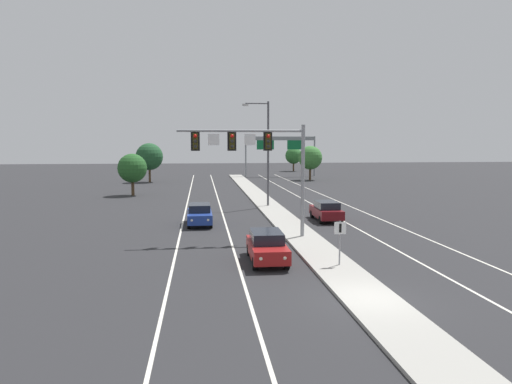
# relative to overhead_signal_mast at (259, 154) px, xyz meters

# --- Properties ---
(ground_plane) EXTENTS (260.00, 260.00, 0.00)m
(ground_plane) POSITION_rel_overhead_signal_mast_xyz_m (2.88, -12.32, -5.52)
(ground_plane) COLOR #28282B
(median_island) EXTENTS (2.40, 110.00, 0.15)m
(median_island) POSITION_rel_overhead_signal_mast_xyz_m (2.88, 5.68, -5.45)
(median_island) COLOR #9E9B93
(median_island) RESTS_ON ground
(lane_stripe_oncoming_center) EXTENTS (0.14, 100.00, 0.01)m
(lane_stripe_oncoming_center) POSITION_rel_overhead_signal_mast_xyz_m (-1.82, 12.68, -5.52)
(lane_stripe_oncoming_center) COLOR silver
(lane_stripe_oncoming_center) RESTS_ON ground
(lane_stripe_receding_center) EXTENTS (0.14, 100.00, 0.01)m
(lane_stripe_receding_center) POSITION_rel_overhead_signal_mast_xyz_m (7.58, 12.68, -5.52)
(lane_stripe_receding_center) COLOR silver
(lane_stripe_receding_center) RESTS_ON ground
(edge_stripe_left) EXTENTS (0.14, 100.00, 0.01)m
(edge_stripe_left) POSITION_rel_overhead_signal_mast_xyz_m (-5.12, 12.68, -5.52)
(edge_stripe_left) COLOR silver
(edge_stripe_left) RESTS_ON ground
(edge_stripe_right) EXTENTS (0.14, 100.00, 0.01)m
(edge_stripe_right) POSITION_rel_overhead_signal_mast_xyz_m (10.88, 12.68, -5.52)
(edge_stripe_right) COLOR silver
(edge_stripe_right) RESTS_ON ground
(overhead_signal_mast) EXTENTS (8.11, 0.44, 7.20)m
(overhead_signal_mast) POSITION_rel_overhead_signal_mast_xyz_m (0.00, 0.00, 0.00)
(overhead_signal_mast) COLOR gray
(overhead_signal_mast) RESTS_ON median_island
(median_sign_post) EXTENTS (0.60, 0.10, 2.20)m
(median_sign_post) POSITION_rel_overhead_signal_mast_xyz_m (3.15, -7.36, -3.94)
(median_sign_post) COLOR gray
(median_sign_post) RESTS_ON median_island
(street_lamp_median) EXTENTS (2.58, 0.28, 10.00)m
(street_lamp_median) POSITION_rel_overhead_signal_mast_xyz_m (2.56, 15.25, 0.27)
(street_lamp_median) COLOR #4C4C51
(street_lamp_median) RESTS_ON median_island
(car_oncoming_red) EXTENTS (1.86, 4.49, 1.58)m
(car_oncoming_red) POSITION_rel_overhead_signal_mast_xyz_m (-0.28, -5.74, -4.70)
(car_oncoming_red) COLOR maroon
(car_oncoming_red) RESTS_ON ground
(car_oncoming_blue) EXTENTS (1.88, 4.49, 1.58)m
(car_oncoming_blue) POSITION_rel_overhead_signal_mast_xyz_m (-3.80, 5.89, -4.70)
(car_oncoming_blue) COLOR navy
(car_oncoming_blue) RESTS_ON ground
(car_receding_darkred) EXTENTS (1.86, 4.49, 1.58)m
(car_receding_darkred) POSITION_rel_overhead_signal_mast_xyz_m (6.26, 6.59, -4.70)
(car_receding_darkred) COLOR #5B0F14
(car_receding_darkred) RESTS_ON ground
(highway_sign_gantry) EXTENTS (13.28, 0.42, 7.50)m
(highway_sign_gantry) POSITION_rel_overhead_signal_mast_xyz_m (11.08, 56.90, 0.64)
(highway_sign_gantry) COLOR gray
(highway_sign_gantry) RESTS_ON ground
(tree_far_left_a) EXTENTS (3.44, 3.44, 4.97)m
(tree_far_left_a) POSITION_rel_overhead_signal_mast_xyz_m (-11.75, 27.18, -2.28)
(tree_far_left_a) COLOR #4C3823
(tree_far_left_a) RESTS_ON ground
(tree_far_right_a) EXTENTS (3.99, 3.99, 5.77)m
(tree_far_right_a) POSITION_rel_overhead_signal_mast_xyz_m (14.62, 47.76, -1.76)
(tree_far_right_a) COLOR #4C3823
(tree_far_right_a) RESTS_ON ground
(tree_far_left_b) EXTENTS (4.30, 4.30, 6.22)m
(tree_far_left_b) POSITION_rel_overhead_signal_mast_xyz_m (-11.83, 46.57, -1.46)
(tree_far_left_b) COLOR #4C3823
(tree_far_left_b) RESTS_ON ground
(tree_far_right_b) EXTENTS (3.68, 3.68, 5.32)m
(tree_far_right_b) POSITION_rel_overhead_signal_mast_xyz_m (16.82, 73.15, -2.05)
(tree_far_right_b) COLOR #4C3823
(tree_far_right_b) RESTS_ON ground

